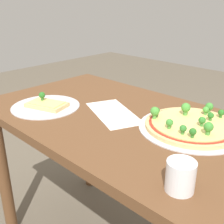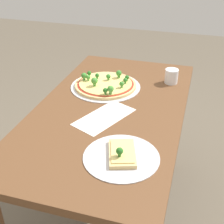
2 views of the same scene
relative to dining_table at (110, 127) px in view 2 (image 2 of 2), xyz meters
The scene contains 6 objects.
ground_plane 0.65m from the dining_table, ahead, with size 8.00×8.00×0.00m, color brown.
dining_table is the anchor object (origin of this frame).
pizza_tray_whole 0.26m from the dining_table, 23.07° to the left, with size 0.38×0.38×0.07m.
pizza_tray_slice 0.40m from the dining_table, 156.45° to the right, with size 0.29×0.29×0.06m.
drinking_cup 0.47m from the dining_table, 33.69° to the right, with size 0.07×0.07×0.08m, color white.
paper_menu 0.14m from the dining_table, behind, with size 0.30×0.14×0.00m, color white.
Camera 2 is at (-1.25, -0.38, 1.51)m, focal length 50.00 mm.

